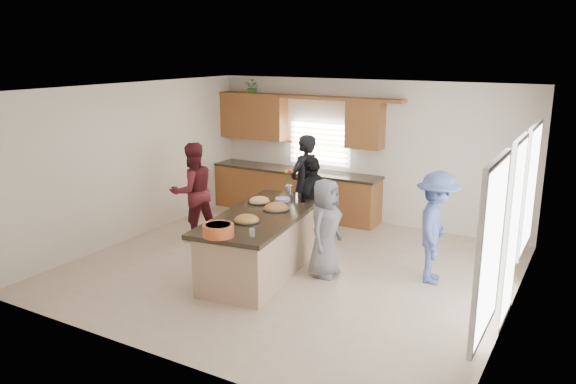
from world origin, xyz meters
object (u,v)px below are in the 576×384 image
Objects in this scene: island at (263,244)px; woman_left_mid at (193,191)px; woman_left_front at (312,204)px; woman_right_front at (325,228)px; woman_right_back at (436,228)px; salad_bowl at (218,230)px; woman_left_back at (304,185)px.

island is 1.60× the size of woman_left_mid.
woman_left_front reaches higher than woman_right_front.
woman_right_front is (-1.51, -0.59, -0.08)m from woman_right_back.
salad_bowl is at bearing 151.19° from woman_right_front.
woman_left_back is 1.13× the size of woman_left_front.
woman_right_back is (2.40, 0.95, 0.39)m from island.
island is 1.30m from woman_left_front.
woman_left_back is at bearing 91.64° from island.
salad_bowl is 1.78m from woman_right_front.
woman_left_front is (0.55, -0.73, -0.11)m from woman_left_back.
island is at bearing 19.88° from woman_left_back.
woman_left_mid reaches higher than island.
woman_right_back is at bearing 42.63° from salad_bowl.
woman_left_back reaches higher than salad_bowl.
woman_right_back is 1.11× the size of woman_right_front.
salad_bowl is 2.80m from woman_left_mid.
island is 2.12m from woman_left_mid.
woman_left_back reaches higher than woman_left_front.
woman_right_back is at bearing -70.06° from woman_right_front.
woman_left_mid is at bearing 83.20° from woman_right_back.
woman_right_back is at bearing 80.11° from woman_left_back.
woman_right_back is 1.63m from woman_right_front.
woman_right_front reaches higher than salad_bowl.
woman_right_back reaches higher than island.
woman_left_back is at bearing 36.21° from woman_right_front.
woman_left_front is (2.16, 0.49, -0.06)m from woman_left_mid.
salad_bowl is at bearing 71.28° from woman_left_mid.
woman_right_back is at bearing 79.54° from woman_left_front.
island is at bearing 110.91° from woman_right_front.
woman_left_back is 1.11× the size of woman_right_back.
woman_right_front is at bearing 107.58° from woman_left_mid.
salad_bowl is 2.44m from woman_left_front.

